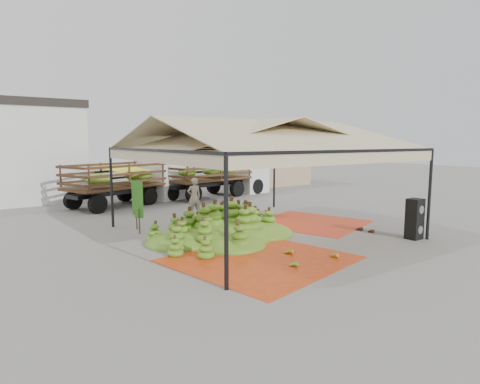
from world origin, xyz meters
TOP-DOWN VIEW (x-y plane):
  - ground at (0.00, 0.00)m, footprint 90.00×90.00m
  - canopy_tent at (0.00, 0.00)m, footprint 8.10×8.10m
  - building_tan at (10.00, 13.00)m, footprint 6.30×5.30m
  - tarp_left at (-1.98, -2.61)m, footprint 5.20×5.04m
  - tarp_right at (2.75, 0.23)m, footprint 4.89×5.01m
  - banana_heap at (-1.47, -0.12)m, footprint 6.57×6.01m
  - hand_yellow_a at (-0.25, -3.70)m, footprint 0.50×0.45m
  - hand_yellow_b at (-1.08, -2.73)m, footprint 0.46×0.37m
  - hand_red_a at (3.15, -1.88)m, footprint 0.42×0.35m
  - hand_red_b at (3.21, -2.34)m, footprint 0.39×0.32m
  - hand_green at (-1.78, -3.70)m, footprint 0.43×0.35m
  - hanging_bunches at (0.45, -1.48)m, footprint 1.74×0.24m
  - speaker_stack at (3.70, -3.70)m, footprint 0.51×0.45m
  - banana_leaves at (-3.53, 2.72)m, footprint 0.96×1.36m
  - vendor at (-0.40, 4.14)m, footprint 0.65×0.46m
  - truck_left at (-1.35, 9.12)m, footprint 6.83×4.29m
  - truck_right at (4.21, 9.21)m, footprint 7.22×3.64m

SIDE VIEW (x-z plane):
  - ground at x=0.00m, z-range 0.00..0.00m
  - banana_leaves at x=-3.53m, z-range -1.85..1.85m
  - tarp_right at x=2.75m, z-range 0.00..0.01m
  - tarp_left at x=-1.98m, z-range 0.00..0.01m
  - hand_red_b at x=3.21m, z-range 0.00..0.17m
  - hand_red_a at x=3.15m, z-range 0.00..0.19m
  - hand_green at x=-1.78m, z-range 0.00..0.19m
  - hand_yellow_a at x=-0.25m, z-range 0.00..0.19m
  - hand_yellow_b at x=-1.08m, z-range 0.00..0.21m
  - banana_heap at x=-1.47m, z-range 0.00..1.15m
  - speaker_stack at x=3.70m, z-range 0.00..1.36m
  - vendor at x=-0.40m, z-range 0.00..1.69m
  - truck_left at x=-1.35m, z-range 0.26..2.48m
  - truck_right at x=4.21m, z-range 0.28..2.64m
  - building_tan at x=10.00m, z-range 0.02..4.12m
  - hanging_bunches at x=0.45m, z-range 2.52..2.72m
  - canopy_tent at x=0.00m, z-range 1.30..5.30m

